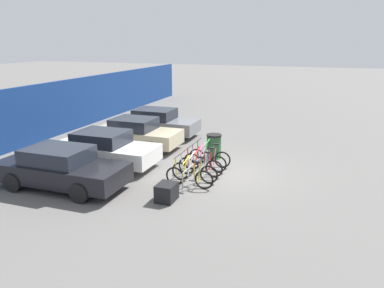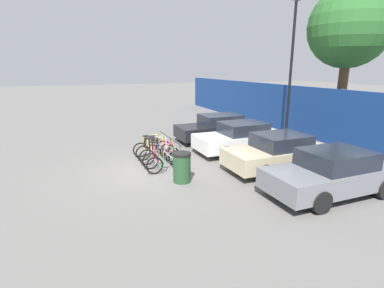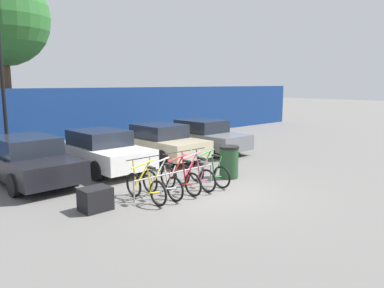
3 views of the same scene
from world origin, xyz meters
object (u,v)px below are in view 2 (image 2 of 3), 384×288
(bike_rack, at_px, (163,152))
(trash_bin, at_px, (182,167))
(bicycle_red, at_px, (160,155))
(car_grey, at_px, (333,173))
(bicycle_white, at_px, (155,151))
(cargo_crate, at_px, (151,143))
(car_beige, at_px, (278,153))
(bicycle_yellow, at_px, (152,148))
(tree_behind_hoarding, at_px, (349,28))
(bicycle_pink, at_px, (164,158))
(car_black, at_px, (219,128))
(bicycle_green, at_px, (168,163))
(lamp_post, at_px, (291,63))
(car_white, at_px, (241,138))

(bike_rack, bearing_deg, trash_bin, -0.19)
(bicycle_red, relative_size, car_grey, 0.40)
(bicycle_white, distance_m, cargo_crate, 1.83)
(bicycle_red, height_order, car_beige, car_beige)
(bicycle_white, bearing_deg, trash_bin, 6.39)
(bicycle_yellow, relative_size, bicycle_red, 1.00)
(bicycle_red, relative_size, trash_bin, 1.66)
(bicycle_yellow, distance_m, car_grey, 7.34)
(tree_behind_hoarding, bearing_deg, bicycle_white, -87.94)
(bicycle_pink, distance_m, tree_behind_hoarding, 12.17)
(car_grey, bearing_deg, trash_bin, -124.79)
(trash_bin, bearing_deg, car_black, 141.23)
(bicycle_green, bearing_deg, tree_behind_hoarding, 101.37)
(bicycle_pink, bearing_deg, lamp_post, 108.02)
(bicycle_yellow, xyz_separation_m, car_black, (-1.46, 4.04, 0.31))
(car_white, bearing_deg, car_beige, 0.23)
(bicycle_green, bearing_deg, bicycle_pink, 180.00)
(car_white, relative_size, lamp_post, 0.57)
(car_white, relative_size, car_beige, 1.04)
(bicycle_red, bearing_deg, cargo_crate, 177.24)
(bicycle_yellow, relative_size, car_grey, 0.40)
(bicycle_pink, bearing_deg, car_grey, 43.05)
(bicycle_green, distance_m, car_black, 5.55)
(car_white, bearing_deg, trash_bin, -57.57)
(car_white, distance_m, trash_bin, 4.50)
(bicycle_yellow, relative_size, car_white, 0.41)
(bike_rack, relative_size, bicycle_yellow, 1.68)
(bicycle_green, xyz_separation_m, car_black, (-3.78, 4.04, 0.31))
(car_black, xyz_separation_m, lamp_post, (0.65, 3.93, 3.33))
(bike_rack, relative_size, tree_behind_hoarding, 0.36)
(bicycle_pink, bearing_deg, cargo_crate, 174.92)
(car_grey, bearing_deg, bicycle_pink, -137.29)
(car_black, height_order, car_grey, same)
(lamp_post, xyz_separation_m, trash_bin, (4.21, -7.83, -3.50))
(car_white, bearing_deg, tree_behind_hoarding, 96.97)
(bicycle_pink, relative_size, cargo_crate, 2.44)
(car_white, bearing_deg, car_black, 177.43)
(bicycle_green, xyz_separation_m, trash_bin, (1.08, 0.14, 0.14))
(bicycle_red, bearing_deg, tree_behind_hoarding, 99.32)
(bicycle_white, bearing_deg, cargo_crate, 174.62)
(bicycle_white, distance_m, trash_bin, 2.87)
(bicycle_pink, distance_m, car_beige, 4.40)
(bicycle_red, relative_size, tree_behind_hoarding, 0.21)
(car_white, height_order, cargo_crate, car_white)
(bicycle_green, xyz_separation_m, car_grey, (3.79, 4.05, 0.31))
(bicycle_red, bearing_deg, lamp_post, 107.89)
(bicycle_red, height_order, cargo_crate, bicycle_red)
(trash_bin, bearing_deg, bicycle_white, -177.18)
(bicycle_white, height_order, car_white, car_white)
(cargo_crate, bearing_deg, car_beige, 36.68)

